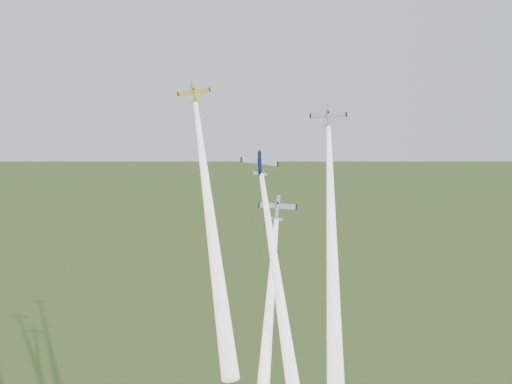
% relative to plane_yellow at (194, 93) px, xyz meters
% --- Properties ---
extents(plane_yellow, '(8.68, 7.17, 6.62)m').
position_rel_plane_yellow_xyz_m(plane_yellow, '(0.00, 0.00, 0.00)').
color(plane_yellow, '#F3A815').
extents(smoke_trail_yellow, '(11.06, 47.24, 43.20)m').
position_rel_plane_yellow_xyz_m(smoke_trail_yellow, '(4.37, -24.77, -22.68)').
color(smoke_trail_yellow, white).
extents(plane_navy, '(8.52, 8.14, 7.67)m').
position_rel_plane_yellow_xyz_m(plane_navy, '(14.06, -2.79, -15.00)').
color(plane_navy, '#0C1238').
extents(smoke_trail_navy, '(8.99, 49.74, 45.28)m').
position_rel_plane_yellow_xyz_m(smoke_trail_navy, '(17.31, -28.90, -38.72)').
color(smoke_trail_navy, white).
extents(plane_silver_right, '(8.74, 7.75, 6.83)m').
position_rel_plane_yellow_xyz_m(plane_silver_right, '(29.40, 2.10, -5.18)').
color(plane_silver_right, '#A9B0B8').
extents(smoke_trail_silver_right, '(7.03, 45.52, 41.39)m').
position_rel_plane_yellow_xyz_m(smoke_trail_silver_right, '(27.18, -21.94, -26.95)').
color(smoke_trail_silver_right, white).
extents(plane_silver_low, '(9.41, 8.06, 6.88)m').
position_rel_plane_yellow_xyz_m(plane_silver_low, '(17.70, -6.89, -23.98)').
color(plane_silver_low, '#A1A9AF').
extents(smoke_trail_silver_low, '(8.45, 41.41, 37.74)m').
position_rel_plane_yellow_xyz_m(smoke_trail_silver_low, '(14.70, -28.80, -43.93)').
color(smoke_trail_silver_low, white).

